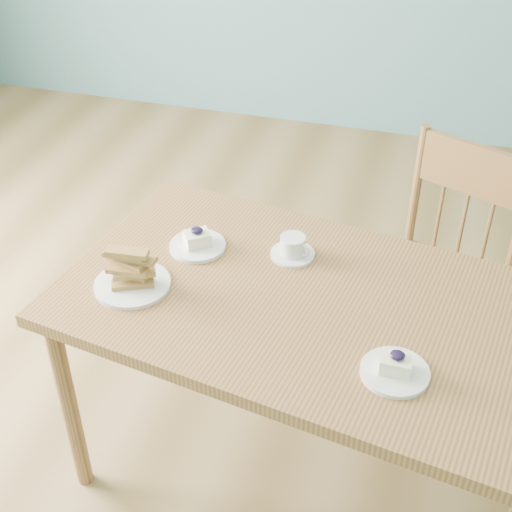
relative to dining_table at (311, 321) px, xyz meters
The scene contains 7 objects.
room 0.75m from the dining_table, 157.70° to the left, with size 5.01×5.01×2.71m.
dining_table is the anchor object (origin of this frame).
dining_chair 0.70m from the dining_table, 60.01° to the left, with size 0.55×0.54×0.94m.
cheesecake_plate_near 0.35m from the dining_table, 40.32° to the right, with size 0.17×0.17×0.07m.
cheesecake_plate_far 0.43m from the dining_table, 158.81° to the left, with size 0.17×0.17×0.07m.
coffee_cup 0.24m from the dining_table, 117.74° to the left, with size 0.13×0.13×0.07m.
biscotti_plate 0.52m from the dining_table, behind, with size 0.22×0.22×0.13m.
Camera 1 is at (0.57, -1.61, 2.01)m, focal length 50.00 mm.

